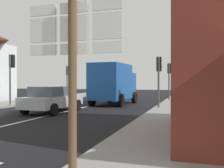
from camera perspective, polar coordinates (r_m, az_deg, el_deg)
ground_plane at (r=16.02m, az=-8.44°, el=-5.72°), size 80.00×80.00×0.00m
sidewalk_right at (r=12.43m, az=14.19°, el=-7.21°), size 3.10×44.00×0.14m
lane_centre_stripe at (r=12.58m, az=-16.56°, el=-7.42°), size 0.16×12.00×0.01m
sedan_far at (r=14.77m, az=-13.33°, el=-3.29°), size 2.04×4.24×1.47m
delivery_truck at (r=19.10m, az=0.34°, el=0.25°), size 2.73×5.12×3.05m
route_sign_post at (r=4.18m, az=-8.81°, el=4.16°), size 1.66×0.14×3.20m
traffic_light_far_right at (r=23.33m, az=12.79°, el=2.40°), size 0.30×0.49×3.39m
traffic_light_near_left at (r=18.95m, az=-21.79°, el=3.34°), size 0.30×0.49×3.62m
traffic_light_near_right at (r=16.10m, az=10.56°, el=3.00°), size 0.30×0.49×3.29m
traffic_light_far_left at (r=25.92m, az=-9.97°, el=2.10°), size 0.30×0.49×3.32m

